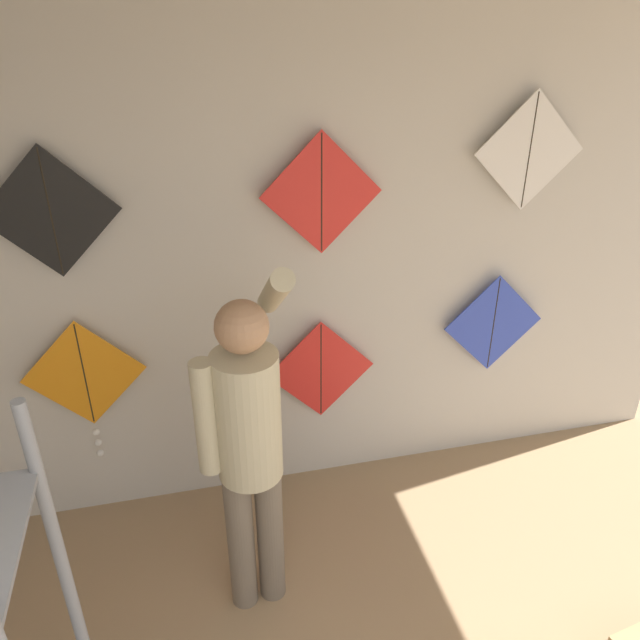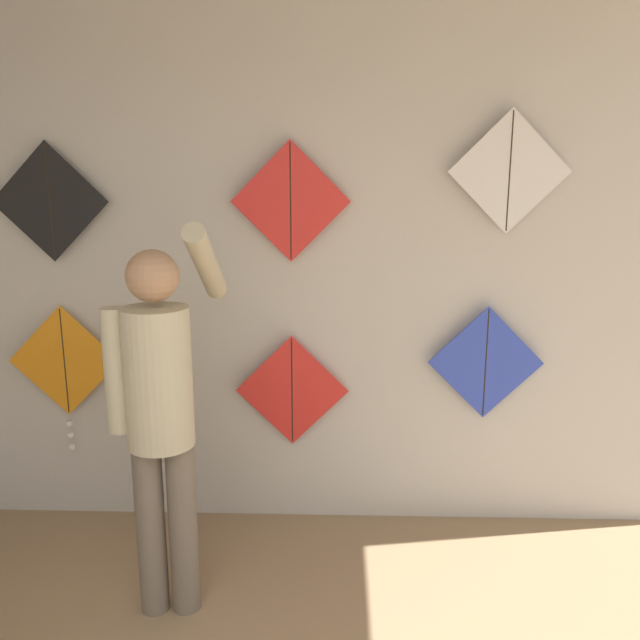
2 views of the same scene
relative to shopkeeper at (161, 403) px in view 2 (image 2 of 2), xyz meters
The scene contains 8 objects.
back_panel 1.01m from the shopkeeper, 66.66° to the left, with size 4.78×0.06×2.80m, color beige.
shopkeeper is the anchor object (origin of this frame).
kite_0 1.05m from the shopkeeper, 134.67° to the left, with size 0.61×0.04×0.82m.
kite_1 0.91m from the shopkeeper, 56.50° to the left, with size 0.61×0.01×0.61m.
kite_2 1.69m from the shopkeeper, 26.11° to the left, with size 0.61×0.01×0.61m.
kite_3 1.31m from the shopkeeper, 134.67° to the left, with size 0.61×0.01×0.61m.
kite_4 1.20m from the shopkeeper, 56.37° to the left, with size 0.61×0.01×0.61m.
kite_5 1.98m from the shopkeeper, 25.23° to the left, with size 0.61×0.01×0.61m.
Camera 2 is at (0.38, 0.02, 1.86)m, focal length 35.00 mm.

